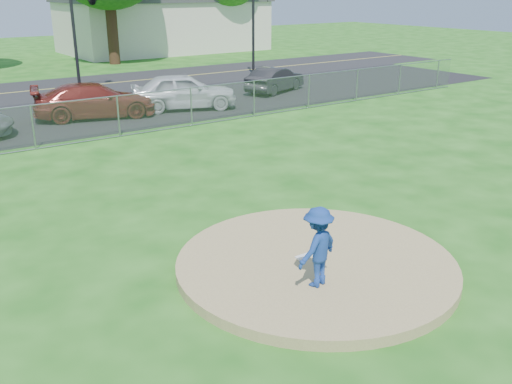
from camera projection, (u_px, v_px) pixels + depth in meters
ground at (115, 153)px, 18.75m from camera, size 120.00×120.00×0.00m
pitchers_mound at (316, 264)px, 11.05m from camera, size 5.40×5.40×0.20m
pitching_rubber at (309, 255)px, 11.16m from camera, size 0.60×0.15×0.04m
chain_link_fence at (92, 120)px, 20.03m from camera, size 40.00×0.06×1.50m
parking_lot at (55, 118)px, 23.73m from camera, size 50.00×8.00×0.01m
street at (10, 93)px, 29.49m from camera, size 60.00×7.00×0.01m
commercial_building at (164, 25)px, 48.21m from camera, size 16.40×9.40×4.30m
traffic_signal_right at (256, 18)px, 34.57m from camera, size 1.28×0.20×5.60m
pitcher at (318, 247)px, 9.85m from camera, size 1.04×0.75×1.45m
parked_car_darkred at (95, 101)px, 23.63m from camera, size 5.27×3.19×1.43m
parked_car_pearl at (184, 91)px, 25.28m from camera, size 5.02×3.41×1.59m
parked_car_charcoal at (275, 80)px, 29.49m from camera, size 4.10×2.71×1.28m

